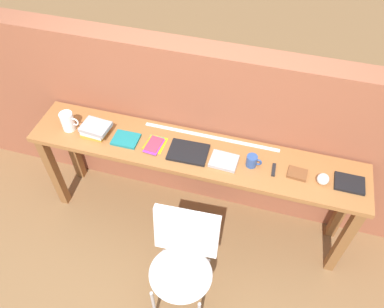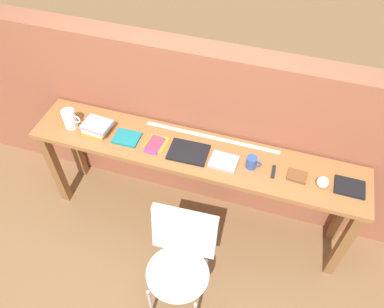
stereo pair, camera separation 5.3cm
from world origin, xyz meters
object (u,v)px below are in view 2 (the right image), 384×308
at_px(leather_journal_brown, 297,176).
at_px(book_stack_leftmost, 97,127).
at_px(magazine_cycling, 127,138).
at_px(pamphlet_pile_colourful, 155,144).
at_px(book_repair_rightmost, 350,187).
at_px(pitcher_white, 70,119).
at_px(mug, 252,162).
at_px(book_open_centre, 188,152).
at_px(sports_ball_small, 323,182).
at_px(chair_white_moulded, 180,259).
at_px(multitool_folded, 273,172).

bearing_deg(leather_journal_brown, book_stack_leftmost, -175.60).
relative_size(magazine_cycling, pamphlet_pile_colourful, 0.97).
bearing_deg(book_stack_leftmost, book_repair_rightmost, 0.71).
height_order(pitcher_white, book_repair_rightmost, pitcher_white).
distance_m(mug, leather_journal_brown, 0.32).
height_order(book_open_centre, mug, mug).
distance_m(book_stack_leftmost, book_repair_rightmost, 1.85).
height_order(pitcher_white, sports_ball_small, pitcher_white).
bearing_deg(book_stack_leftmost, magazine_cycling, -1.36).
distance_m(chair_white_moulded, sports_ball_small, 1.09).
relative_size(chair_white_moulded, book_stack_leftmost, 4.08).
bearing_deg(sports_ball_small, chair_white_moulded, -141.84).
height_order(book_stack_leftmost, multitool_folded, book_stack_leftmost).
distance_m(book_stack_leftmost, leather_journal_brown, 1.50).
bearing_deg(leather_journal_brown, book_open_centre, -175.07).
xyz_separation_m(chair_white_moulded, pamphlet_pile_colourful, (-0.41, 0.65, 0.36)).
bearing_deg(pitcher_white, book_repair_rightmost, 0.83).
xyz_separation_m(leather_journal_brown, sports_ball_small, (0.17, -0.02, 0.03)).
bearing_deg(chair_white_moulded, book_open_centre, 102.68).
height_order(magazine_cycling, book_open_centre, book_open_centre).
bearing_deg(multitool_folded, pitcher_white, -179.62).
height_order(multitool_folded, sports_ball_small, sports_ball_small).
height_order(book_open_centre, sports_ball_small, sports_ball_small).
height_order(pitcher_white, book_open_centre, pitcher_white).
height_order(book_stack_leftmost, leather_journal_brown, book_stack_leftmost).
bearing_deg(leather_journal_brown, pamphlet_pile_colourful, -175.70).
relative_size(chair_white_moulded, sports_ball_small, 11.00).
height_order(book_stack_leftmost, pamphlet_pile_colourful, book_stack_leftmost).
xyz_separation_m(book_open_centre, multitool_folded, (0.62, 0.01, -0.00)).
relative_size(pitcher_white, book_open_centre, 0.65).
height_order(chair_white_moulded, magazine_cycling, magazine_cycling).
relative_size(pamphlet_pile_colourful, multitool_folded, 1.79).
height_order(pitcher_white, magazine_cycling, pitcher_white).
distance_m(pitcher_white, pamphlet_pile_colourful, 0.69).
bearing_deg(sports_ball_small, multitool_folded, 176.92).
relative_size(pitcher_white, book_stack_leftmost, 0.84).
height_order(book_open_centre, book_repair_rightmost, same).
bearing_deg(book_stack_leftmost, book_open_centre, -0.15).
bearing_deg(book_open_centre, chair_white_moulded, -79.29).
bearing_deg(book_repair_rightmost, chair_white_moulded, -145.69).
distance_m(book_open_centre, mug, 0.46).
height_order(chair_white_moulded, multitool_folded, multitool_folded).
xyz_separation_m(book_stack_leftmost, book_repair_rightmost, (1.85, 0.02, -0.03)).
relative_size(book_open_centre, mug, 2.58).
height_order(pamphlet_pile_colourful, book_repair_rightmost, book_repair_rightmost).
distance_m(multitool_folded, book_repair_rightmost, 0.51).
relative_size(magazine_cycling, mug, 1.74).
distance_m(pitcher_white, multitool_folded, 1.56).
height_order(magazine_cycling, sports_ball_small, sports_ball_small).
bearing_deg(magazine_cycling, book_open_centre, -0.30).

